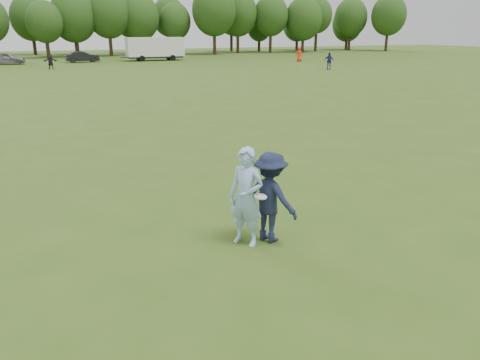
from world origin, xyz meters
The scene contains 12 objects.
ground centered at (0.00, 0.00, 0.00)m, with size 200.00×200.00×0.00m, color #345317.
thrower centered at (0.48, 0.45, 1.06)m, with size 0.77×0.51×2.11m, color #97BEE9.
defender centered at (1.02, 0.41, 0.99)m, with size 1.27×0.73×1.97m, color #1B213B.
player_far_b centered at (26.75, 37.74, 0.93)m, with size 1.09×0.46×1.87m, color navy.
player_far_c centered at (30.35, 50.73, 0.98)m, with size 0.96×0.62×1.96m, color red.
player_far_d centered at (-1.94, 50.30, 0.85)m, with size 1.58×0.50×1.71m, color black.
car_e centered at (-6.96, 60.15, 0.77)m, with size 1.81×4.50×1.53m, color slate.
car_f centered at (2.39, 60.67, 0.72)m, with size 1.53×4.39×1.45m, color black.
field_cone centered at (25.18, 40.80, 0.15)m, with size 0.28×0.28×0.30m, color orange.
disc_in_play centered at (0.68, 0.18, 1.13)m, with size 0.30×0.31×0.08m.
cargo_trailer centered at (12.37, 60.45, 1.78)m, with size 9.00×2.75×3.20m.
treeline centered at (2.81, 76.90, 6.26)m, with size 130.35×18.39×11.74m.
Camera 1 is at (-3.18, -7.93, 4.40)m, focal length 35.00 mm.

